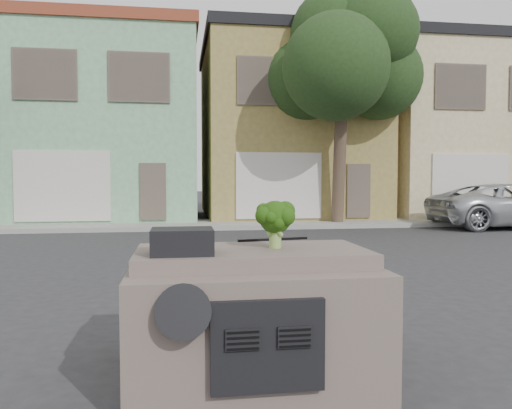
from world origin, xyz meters
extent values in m
plane|color=#303033|center=(0.00, 0.00, 0.00)|extent=(120.00, 120.00, 0.00)
cube|color=gray|center=(0.00, 10.50, 0.07)|extent=(40.00, 3.00, 0.15)
cube|color=#81B688|center=(-3.50, 14.50, 3.77)|extent=(7.20, 8.20, 7.55)
cube|color=olive|center=(4.00, 14.50, 3.77)|extent=(7.20, 8.20, 7.55)
cube|color=beige|center=(11.50, 14.50, 3.77)|extent=(7.20, 8.20, 7.55)
imported|color=silver|center=(10.72, 8.43, 0.00)|extent=(5.55, 2.64, 1.53)
cube|color=#203817|center=(5.00, 9.80, 4.25)|extent=(4.40, 4.00, 8.50)
cube|color=#6B5B53|center=(0.00, -3.00, 0.56)|extent=(2.00, 1.80, 1.12)
cube|color=black|center=(-0.58, -3.35, 1.22)|extent=(0.48, 0.38, 0.20)
cube|color=black|center=(0.28, -2.62, 1.13)|extent=(0.69, 0.15, 0.02)
cube|color=#1A390A|center=(0.20, -3.12, 1.33)|extent=(0.38, 0.38, 0.41)
camera|label=1|loc=(-0.59, -7.27, 1.71)|focal=35.00mm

